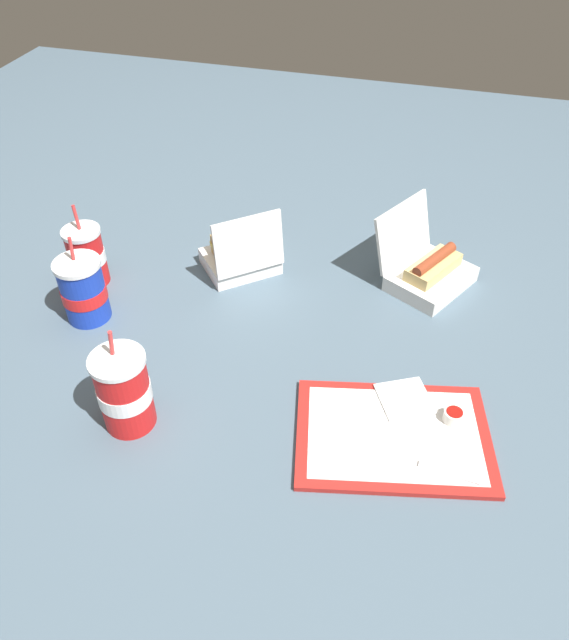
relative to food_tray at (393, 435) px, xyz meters
name	(u,v)px	position (x,y,z in m)	size (l,w,h in m)	color
ground_plane	(265,331)	(0.33, -0.22, -0.01)	(3.20, 3.20, 0.00)	#4C6070
food_tray	(393,435)	(0.00, 0.00, 0.00)	(0.42, 0.33, 0.01)	red
ketchup_cup	(454,416)	(-0.11, -0.06, 0.02)	(0.04, 0.04, 0.02)	white
napkin_stack	(405,399)	(-0.01, -0.09, 0.01)	(0.10, 0.10, 0.00)	white
plastic_fork	(449,473)	(-0.11, 0.06, 0.01)	(0.11, 0.01, 0.01)	white
clamshell_hotdog_front	(428,270)	(-0.01, -0.50, 0.04)	(0.27, 0.27, 0.19)	white
clamshell_sandwich_left	(241,255)	(0.45, -0.43, 0.04)	(0.23, 0.23, 0.18)	white
soda_cup_corner	(83,290)	(0.74, -0.16, 0.07)	(0.11, 0.11, 0.22)	#1938B7
soda_cup_left	(124,391)	(0.50, 0.10, 0.08)	(0.10, 0.10, 0.23)	red
soda_cup_right	(87,256)	(0.80, -0.29, 0.07)	(0.09, 0.09, 0.21)	red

